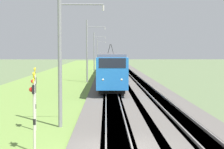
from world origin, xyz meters
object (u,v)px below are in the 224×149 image
(catenary_mast_near, at_px, (61,57))
(catenary_mast_far, at_px, (94,51))
(passenger_train, at_px, (110,64))
(catenary_mast_distant, at_px, (98,52))
(crossing_signal_aux, at_px, (35,93))
(crossing_signal_near, at_px, (34,105))
(catenary_mast_mid, at_px, (88,51))

(catenary_mast_near, relative_size, catenary_mast_far, 0.95)
(passenger_train, distance_m, catenary_mast_distant, 61.29)
(crossing_signal_aux, relative_size, catenary_mast_distant, 0.44)
(crossing_signal_near, distance_m, catenary_mast_near, 6.36)
(crossing_signal_near, bearing_deg, catenary_mast_mid, -90.72)
(catenary_mast_far, bearing_deg, passenger_train, -173.57)
(passenger_train, relative_size, crossing_signal_aux, 17.01)
(crossing_signal_near, relative_size, catenary_mast_far, 0.42)
(crossing_signal_aux, xyz_separation_m, catenary_mast_far, (69.96, -1.30, 2.14))
(catenary_mast_mid, bearing_deg, catenary_mast_near, -179.99)
(catenary_mast_far, relative_size, catenary_mast_distant, 1.05)
(crossing_signal_aux, relative_size, catenary_mast_mid, 0.41)
(passenger_train, xyz_separation_m, catenary_mast_distant, (61.19, 3.01, 1.67))
(crossing_signal_aux, distance_m, catenary_mast_near, 2.52)
(passenger_train, distance_m, catenary_mast_near, 42.41)
(crossing_signal_near, xyz_separation_m, catenary_mast_mid, (40.53, -0.51, 2.24))
(passenger_train, distance_m, catenary_mast_mid, 8.57)
(catenary_mast_near, xyz_separation_m, catenary_mast_far, (68.97, 0.00, 0.22))
(crossing_signal_near, relative_size, catenary_mast_mid, 0.41)
(catenary_mast_far, height_order, catenary_mast_distant, catenary_mast_far)
(catenary_mast_mid, bearing_deg, crossing_signal_aux, 177.90)
(crossing_signal_near, relative_size, catenary_mast_near, 0.45)
(catenary_mast_near, bearing_deg, crossing_signal_near, 175.12)
(passenger_train, bearing_deg, crossing_signal_near, -4.17)
(crossing_signal_near, distance_m, catenary_mast_mid, 40.60)
(crossing_signal_aux, height_order, catenary_mast_near, catenary_mast_near)
(catenary_mast_far, bearing_deg, catenary_mast_distant, -0.00)
(passenger_train, bearing_deg, catenary_mast_mid, -21.17)
(crossing_signal_near, bearing_deg, catenary_mast_distant, -90.27)
(catenary_mast_distant, bearing_deg, crossing_signal_near, 179.73)
(passenger_train, bearing_deg, catenary_mast_far, -173.57)
(passenger_train, height_order, crossing_signal_aux, passenger_train)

